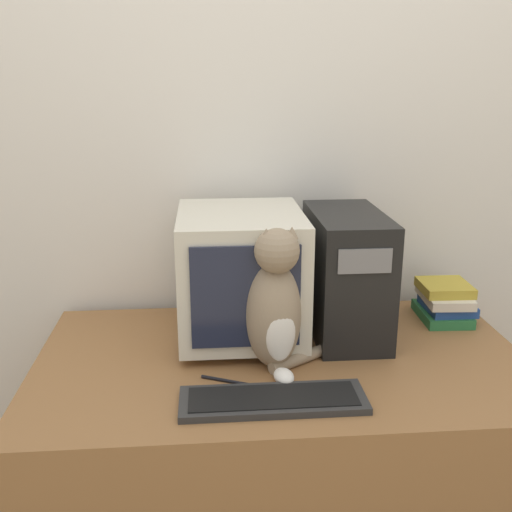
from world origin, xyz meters
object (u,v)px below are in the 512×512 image
Objects in this scene: book_stack at (445,302)px; computer_tower at (346,274)px; keyboard at (273,400)px; cat at (275,307)px; pen at (229,381)px; crt_monitor at (241,274)px.

computer_tower is at bearing -168.37° from book_stack.
keyboard is 2.17× the size of book_stack.
computer_tower is 1.02× the size of cat.
keyboard reaches higher than pen.
book_stack reaches higher than pen.
crt_monitor is at bearing -173.41° from book_stack.
crt_monitor reaches higher than keyboard.
keyboard is 0.26m from cat.
pen is (-0.13, -0.08, -0.17)m from cat.
cat is (-0.25, -0.22, -0.01)m from computer_tower.
pen is (-0.10, 0.11, -0.01)m from keyboard.
keyboard is 0.79m from book_stack.
keyboard is 3.16× the size of pen.
computer_tower is 0.53m from keyboard.
computer_tower reaches higher than book_stack.
computer_tower is at bearing 56.81° from keyboard.
book_stack is 0.82m from pen.
crt_monitor is 1.08× the size of cat.
cat reaches higher than keyboard.
cat is at bearing 82.83° from keyboard.
crt_monitor is at bearing 99.52° from cat.
cat is at bearing 31.93° from pen.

